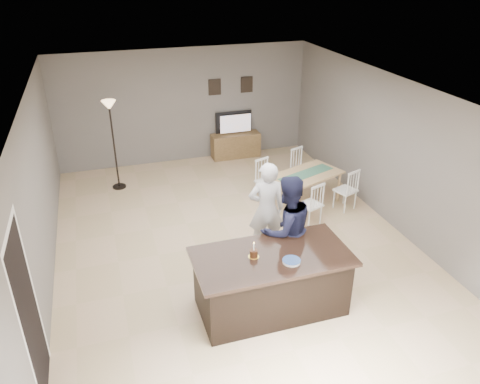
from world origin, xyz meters
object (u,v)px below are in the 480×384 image
object	(u,v)px
television	(235,123)
floor_lamp	(111,121)
man	(287,230)
dining_table	(306,179)
woman	(266,209)
plate_stack	(292,261)
kitchen_island	(271,282)
birthday_cake	(254,253)
tv_console	(236,145)

from	to	relation	value
television	floor_lamp	size ratio (longest dim) A/B	0.47
man	dining_table	xyz separation A→B (m)	(1.33, 2.16, -0.32)
woman	plate_stack	bearing A→B (deg)	90.27
woman	plate_stack	size ratio (longest dim) A/B	6.81
kitchen_island	birthday_cake	xyz separation A→B (m)	(-0.25, 0.04, 0.50)
plate_stack	man	bearing A→B (deg)	71.47
tv_console	man	size ratio (longest dim) A/B	0.69
tv_console	floor_lamp	bearing A→B (deg)	-162.95
woman	man	world-z (taller)	man
kitchen_island	woman	distance (m)	1.46
television	floor_lamp	bearing A→B (deg)	18.29
birthday_cake	woman	bearing A→B (deg)	62.65
tv_console	birthday_cake	bearing A→B (deg)	-104.69
woman	floor_lamp	world-z (taller)	floor_lamp
kitchen_island	tv_console	xyz separation A→B (m)	(1.20, 5.57, -0.15)
television	dining_table	distance (m)	2.98
woman	plate_stack	xyz separation A→B (m)	(-0.24, -1.58, 0.09)
woman	birthday_cake	bearing A→B (deg)	71.62
dining_table	floor_lamp	world-z (taller)	floor_lamp
woman	kitchen_island	bearing A→B (deg)	81.38
birthday_cake	floor_lamp	xyz separation A→B (m)	(-1.50, 4.63, 0.55)
dining_table	kitchen_island	bearing A→B (deg)	-143.19
tv_console	dining_table	distance (m)	2.90
television	plate_stack	xyz separation A→B (m)	(-1.01, -5.87, 0.06)
plate_stack	floor_lamp	xyz separation A→B (m)	(-1.93, 4.90, 0.58)
man	plate_stack	bearing A→B (deg)	62.08
television	plate_stack	world-z (taller)	television
kitchen_island	birthday_cake	bearing A→B (deg)	170.95
dining_table	plate_stack	bearing A→B (deg)	-138.37
birthday_cake	floor_lamp	size ratio (longest dim) A/B	0.12
television	man	world-z (taller)	man
birthday_cake	plate_stack	world-z (taller)	birthday_cake
television	woman	distance (m)	4.36
television	kitchen_island	bearing A→B (deg)	77.99
plate_stack	dining_table	bearing A→B (deg)	61.66
plate_stack	birthday_cake	bearing A→B (deg)	147.78
television	woman	size ratio (longest dim) A/B	0.55
tv_console	plate_stack	size ratio (longest dim) A/B	4.94
kitchen_island	woman	size ratio (longest dim) A/B	1.30
woman	birthday_cake	world-z (taller)	woman
man	floor_lamp	bearing A→B (deg)	-71.02
television	woman	xyz separation A→B (m)	(-0.77, -4.29, -0.04)
television	dining_table	bearing A→B (deg)	101.46
tv_console	kitchen_island	bearing A→B (deg)	-102.16
woman	man	xyz separation A→B (m)	(0.03, -0.77, 0.05)
tv_console	plate_stack	xyz separation A→B (m)	(-1.01, -5.80, 0.62)
television	birthday_cake	xyz separation A→B (m)	(-1.45, -5.60, 0.09)
kitchen_island	floor_lamp	xyz separation A→B (m)	(-1.75, 4.67, 1.05)
birthday_cake	dining_table	bearing A→B (deg)	52.93
man	birthday_cake	distance (m)	0.90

